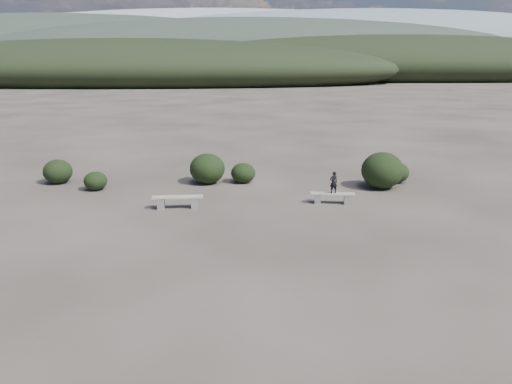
{
  "coord_description": "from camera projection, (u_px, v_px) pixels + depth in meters",
  "views": [
    {
      "loc": [
        0.29,
        -12.16,
        5.4
      ],
      "look_at": [
        0.42,
        3.5,
        1.1
      ],
      "focal_mm": 35.0,
      "sensor_mm": 36.0,
      "label": 1
    }
  ],
  "objects": [
    {
      "name": "shrub_c",
      "position": [
        243.0,
        173.0,
        21.82
      ],
      "size": [
        1.08,
        1.08,
        0.86
      ],
      "primitive_type": "ellipsoid",
      "color": "black",
      "rests_on": "ground"
    },
    {
      "name": "shrub_b",
      "position": [
        207.0,
        169.0,
        21.63
      ],
      "size": [
        1.53,
        1.53,
        1.31
      ],
      "primitive_type": "ellipsoid",
      "color": "black",
      "rests_on": "ground"
    },
    {
      "name": "seated_person",
      "position": [
        334.0,
        182.0,
        18.58
      ],
      "size": [
        0.34,
        0.26,
        0.83
      ],
      "primitive_type": "imported",
      "rotation": [
        0.0,
        0.0,
        3.38
      ],
      "color": "black",
      "rests_on": "bench_right"
    },
    {
      "name": "shrub_e",
      "position": [
        397.0,
        173.0,
        21.81
      ],
      "size": [
        1.07,
        1.07,
        0.89
      ],
      "primitive_type": "ellipsoid",
      "color": "black",
      "rests_on": "ground"
    },
    {
      "name": "shrub_f",
      "position": [
        58.0,
        171.0,
        21.68
      ],
      "size": [
        1.24,
        1.24,
        1.05
      ],
      "primitive_type": "ellipsoid",
      "color": "black",
      "rests_on": "ground"
    },
    {
      "name": "shrub_a",
      "position": [
        95.0,
        181.0,
        20.61
      ],
      "size": [
        0.95,
        0.95,
        0.78
      ],
      "primitive_type": "ellipsoid",
      "color": "black",
      "rests_on": "ground"
    },
    {
      "name": "mountain_ridges",
      "position": [
        240.0,
        47.0,
        337.19
      ],
      "size": [
        500.0,
        400.0,
        56.0
      ],
      "color": "black",
      "rests_on": "ground"
    },
    {
      "name": "shrub_d",
      "position": [
        382.0,
        170.0,
        20.8
      ],
      "size": [
        1.75,
        1.75,
        1.53
      ],
      "primitive_type": "ellipsoid",
      "color": "black",
      "rests_on": "ground"
    },
    {
      "name": "ground",
      "position": [
        241.0,
        267.0,
        13.15
      ],
      "size": [
        1200.0,
        1200.0,
        0.0
      ],
      "primitive_type": "plane",
      "color": "#312C26",
      "rests_on": "ground"
    },
    {
      "name": "bench_left",
      "position": [
        178.0,
        201.0,
        18.14
      ],
      "size": [
        1.86,
        0.52,
        0.46
      ],
      "rotation": [
        0.0,
        0.0,
        0.07
      ],
      "color": "slate",
      "rests_on": "ground"
    },
    {
      "name": "bench_right",
      "position": [
        332.0,
        197.0,
        18.74
      ],
      "size": [
        1.68,
        0.51,
        0.41
      ],
      "rotation": [
        0.0,
        0.0,
        -0.1
      ],
      "color": "slate",
      "rests_on": "ground"
    }
  ]
}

